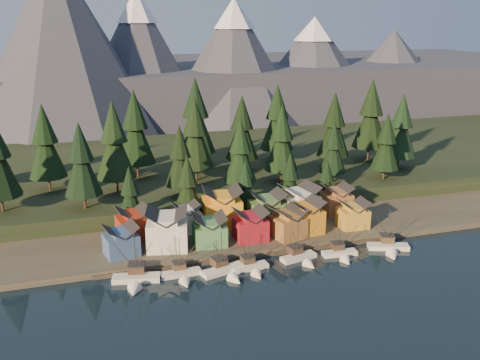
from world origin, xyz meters
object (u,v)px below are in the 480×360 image
object	(u,v)px
boat_0	(135,274)
house_back_0	(133,223)
boat_2	(226,266)
house_front_0	(121,240)
boat_5	(341,250)
house_back_1	(186,217)
boat_6	(390,243)
house_front_1	(167,228)
boat_1	(182,270)
boat_4	(301,253)
boat_3	(252,263)

from	to	relation	value
boat_0	house_back_0	xyz separation A→B (m)	(2.15, 22.28, 3.73)
boat_2	house_front_0	distance (m)	27.20
boat_5	house_back_1	size ratio (longest dim) A/B	1.32
boat_6	boat_5	bearing A→B (deg)	-162.42
house_front_1	house_back_0	distance (m)	11.28
boat_5	house_back_0	world-z (taller)	house_back_0
boat_1	boat_2	size ratio (longest dim) A/B	0.91
boat_6	house_back_0	xyz separation A→B (m)	(-62.51, 23.76, 3.96)
boat_1	house_back_1	world-z (taller)	house_back_1
boat_1	house_back_1	distance (m)	24.83
boat_0	house_back_1	distance (m)	28.96
boat_5	house_back_0	xyz separation A→B (m)	(-48.91, 23.35, 4.16)
boat_2	boat_4	distance (m)	19.84
boat_3	boat_6	distance (m)	37.54
boat_5	house_back_1	bearing A→B (deg)	149.55
boat_0	house_front_1	world-z (taller)	house_front_1
boat_4	boat_6	world-z (taller)	boat_6
boat_2	house_front_0	size ratio (longest dim) A/B	1.30
boat_4	boat_6	size ratio (longest dim) A/B	0.93
boat_5	house_back_0	size ratio (longest dim) A/B	1.14
house_front_0	boat_6	bearing A→B (deg)	-23.98
boat_0	boat_2	xyz separation A→B (m)	(20.68, -1.82, -0.32)
boat_2	house_back_0	bearing A→B (deg)	112.37
boat_0	boat_2	distance (m)	20.76
boat_0	house_back_0	size ratio (longest dim) A/B	1.39
house_front_0	house_front_1	bearing A→B (deg)	-6.77
boat_1	house_back_1	xyz separation A→B (m)	(6.16, 23.75, 3.83)
boat_4	house_front_0	size ratio (longest dim) A/B	1.20
boat_4	boat_6	bearing A→B (deg)	-14.53
house_front_1	boat_6	bearing A→B (deg)	-3.45
boat_3	boat_4	xyz separation A→B (m)	(13.34, 1.51, 0.12)
house_front_1	boat_4	bearing A→B (deg)	-12.70
boat_4	boat_3	bearing A→B (deg)	174.76
boat_1	boat_5	size ratio (longest dim) A/B	1.03
boat_0	boat_4	distance (m)	40.47
boat_2	boat_3	xyz separation A→B (m)	(6.44, 0.02, -0.13)
boat_1	house_front_0	xyz separation A→B (m)	(-12.34, 13.36, 3.76)
boat_4	boat_5	size ratio (longest dim) A/B	1.05
boat_1	boat_6	world-z (taller)	boat_6
boat_1	house_front_0	distance (m)	18.57
boat_3	house_back_1	bearing A→B (deg)	107.34
house_back_0	boat_1	bearing A→B (deg)	-78.42
boat_3	house_back_0	size ratio (longest dim) A/B	1.13
house_front_0	house_back_0	distance (m)	10.06
boat_1	house_back_0	size ratio (longest dim) A/B	1.17
boat_2	house_back_1	world-z (taller)	boat_2
boat_6	house_front_0	distance (m)	68.14
boat_4	boat_6	distance (m)	24.22
boat_1	boat_5	bearing A→B (deg)	-2.96
boat_3	boat_6	xyz separation A→B (m)	(37.54, 0.32, 0.22)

